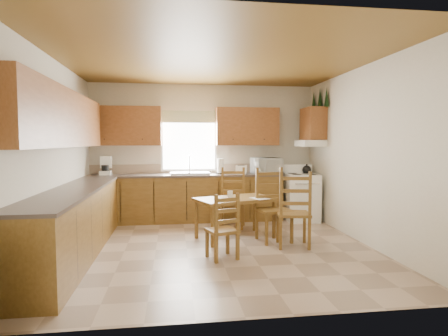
{
  "coord_description": "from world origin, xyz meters",
  "views": [
    {
      "loc": [
        -0.62,
        -5.35,
        1.55
      ],
      "look_at": [
        0.15,
        0.3,
        1.15
      ],
      "focal_mm": 30.0,
      "sensor_mm": 36.0,
      "label": 1
    }
  ],
  "objects": [
    {
      "name": "floor",
      "position": [
        0.0,
        0.0,
        0.0
      ],
      "size": [
        4.5,
        4.5,
        0.0
      ],
      "primitive_type": "plane",
      "color": "#9F876F",
      "rests_on": "ground"
    },
    {
      "name": "ceiling",
      "position": [
        0.0,
        0.0,
        2.7
      ],
      "size": [
        4.5,
        4.5,
        0.0
      ],
      "primitive_type": "plane",
      "color": "brown",
      "rests_on": "floor"
    },
    {
      "name": "wall_left",
      "position": [
        -2.25,
        0.0,
        1.35
      ],
      "size": [
        4.5,
        4.5,
        0.0
      ],
      "primitive_type": "plane",
      "color": "beige",
      "rests_on": "floor"
    },
    {
      "name": "wall_right",
      "position": [
        2.25,
        0.0,
        1.35
      ],
      "size": [
        4.5,
        4.5,
        0.0
      ],
      "primitive_type": "plane",
      "color": "beige",
      "rests_on": "floor"
    },
    {
      "name": "wall_back",
      "position": [
        0.0,
        2.25,
        1.35
      ],
      "size": [
        4.5,
        4.5,
        0.0
      ],
      "primitive_type": "plane",
      "color": "beige",
      "rests_on": "floor"
    },
    {
      "name": "wall_front",
      "position": [
        0.0,
        -2.25,
        1.35
      ],
      "size": [
        4.5,
        4.5,
        0.0
      ],
      "primitive_type": "plane",
      "color": "beige",
      "rests_on": "floor"
    },
    {
      "name": "lower_cab_back",
      "position": [
        -0.38,
        1.95,
        0.44
      ],
      "size": [
        3.75,
        0.6,
        0.88
      ],
      "primitive_type": "cube",
      "color": "brown",
      "rests_on": "floor"
    },
    {
      "name": "lower_cab_left",
      "position": [
        -1.95,
        -0.15,
        0.44
      ],
      "size": [
        0.6,
        3.6,
        0.88
      ],
      "primitive_type": "cube",
      "color": "brown",
      "rests_on": "floor"
    },
    {
      "name": "counter_back",
      "position": [
        -0.38,
        1.95,
        0.9
      ],
      "size": [
        3.75,
        0.63,
        0.04
      ],
      "primitive_type": "cube",
      "color": "#4B3E38",
      "rests_on": "lower_cab_back"
    },
    {
      "name": "counter_left",
      "position": [
        -1.95,
        -0.15,
        0.9
      ],
      "size": [
        0.63,
        3.6,
        0.04
      ],
      "primitive_type": "cube",
      "color": "#4B3E38",
      "rests_on": "lower_cab_left"
    },
    {
      "name": "backsplash",
      "position": [
        -0.38,
        2.24,
        1.01
      ],
      "size": [
        3.75,
        0.01,
        0.18
      ],
      "primitive_type": "cube",
      "color": "gray",
      "rests_on": "counter_back"
    },
    {
      "name": "upper_cab_back_left",
      "position": [
        -1.55,
        2.08,
        1.85
      ],
      "size": [
        1.41,
        0.33,
        0.75
      ],
      "primitive_type": "cube",
      "color": "brown",
      "rests_on": "wall_back"
    },
    {
      "name": "upper_cab_back_right",
      "position": [
        0.86,
        2.08,
        1.85
      ],
      "size": [
        1.25,
        0.33,
        0.75
      ],
      "primitive_type": "cube",
      "color": "brown",
      "rests_on": "wall_back"
    },
    {
      "name": "upper_cab_left",
      "position": [
        -2.08,
        -0.15,
        1.85
      ],
      "size": [
        0.33,
        3.6,
        0.75
      ],
      "primitive_type": "cube",
      "color": "brown",
      "rests_on": "wall_left"
    },
    {
      "name": "upper_cab_stove",
      "position": [
        2.08,
        1.65,
        1.9
      ],
      "size": [
        0.33,
        0.62,
        0.62
      ],
      "primitive_type": "cube",
      "color": "brown",
      "rests_on": "wall_right"
    },
    {
      "name": "range_hood",
      "position": [
        2.03,
        1.65,
        1.52
      ],
      "size": [
        0.44,
        0.62,
        0.12
      ],
      "primitive_type": "cube",
      "color": "white",
      "rests_on": "wall_right"
    },
    {
      "name": "window_frame",
      "position": [
        -0.3,
        2.22,
        1.55
      ],
      "size": [
        1.13,
        0.02,
        1.18
      ],
      "primitive_type": "cube",
      "color": "white",
      "rests_on": "wall_back"
    },
    {
      "name": "window_pane",
      "position": [
        -0.3,
        2.21,
        1.55
      ],
      "size": [
        1.05,
        0.01,
        1.1
      ],
      "primitive_type": "cube",
      "color": "white",
      "rests_on": "wall_back"
    },
    {
      "name": "window_valance",
      "position": [
        -0.3,
        2.19,
        2.05
      ],
      "size": [
        1.19,
        0.01,
        0.24
      ],
      "primitive_type": "cube",
      "color": "#5D7B44",
      "rests_on": "wall_back"
    },
    {
      "name": "sink_basin",
      "position": [
        -0.3,
        1.95,
        0.94
      ],
      "size": [
        0.75,
        0.45,
        0.04
      ],
      "primitive_type": "cube",
      "color": "silver",
      "rests_on": "counter_back"
    },
    {
      "name": "pine_decal_a",
      "position": [
        2.21,
        1.33,
        2.38
      ],
      "size": [
        0.22,
        0.22,
        0.36
      ],
      "primitive_type": "cone",
      "color": "black",
      "rests_on": "wall_right"
    },
    {
      "name": "pine_decal_b",
      "position": [
        2.21,
        1.65,
        2.42
      ],
      "size": [
        0.22,
        0.22,
        0.36
      ],
      "primitive_type": "cone",
      "color": "black",
      "rests_on": "wall_right"
    },
    {
      "name": "pine_decal_c",
      "position": [
        2.21,
        1.97,
        2.38
      ],
      "size": [
        0.22,
        0.22,
        0.36
      ],
      "primitive_type": "cone",
      "color": "black",
      "rests_on": "wall_right"
    },
    {
      "name": "stove",
      "position": [
        1.88,
        1.67,
        0.45
      ],
      "size": [
        0.66,
        0.68,
        0.9
      ],
      "primitive_type": "cube",
      "rotation": [
        0.0,
        0.0,
        -0.09
      ],
      "color": "white",
      "rests_on": "floor"
    },
    {
      "name": "coffeemaker",
      "position": [
        -1.9,
        2.0,
        1.1
      ],
      "size": [
        0.29,
        0.31,
        0.37
      ],
      "primitive_type": "cube",
      "rotation": [
        0.0,
        0.0,
        -0.32
      ],
      "color": "white",
      "rests_on": "counter_back"
    },
    {
      "name": "paper_towel",
      "position": [
        0.3,
        1.93,
        1.07
      ],
      "size": [
        0.14,
        0.14,
        0.3
      ],
      "primitive_type": "cylinder",
      "rotation": [
        0.0,
        0.0,
        0.1
      ],
      "color": "white",
      "rests_on": "counter_back"
    },
    {
      "name": "toaster",
      "position": [
        0.71,
        1.87,
        1.0
      ],
      "size": [
        0.23,
        0.19,
        0.17
      ],
      "primitive_type": "cube",
      "rotation": [
        0.0,
        0.0,
        -0.35
      ],
      "color": "white",
      "rests_on": "counter_back"
    },
    {
      "name": "microwave",
      "position": [
        1.24,
        1.95,
        1.07
      ],
      "size": [
        0.6,
        0.51,
        0.31
      ],
      "primitive_type": "imported",
      "rotation": [
        0.0,
        0.0,
        0.3
      ],
      "color": "white",
      "rests_on": "counter_back"
    },
    {
      "name": "dining_table",
      "position": [
        0.36,
        0.5,
        0.33
      ],
      "size": [
        1.39,
        1.08,
        0.66
      ],
      "primitive_type": "cube",
      "rotation": [
        0.0,
        0.0,
        0.36
      ],
      "color": "brown",
      "rests_on": "floor"
    },
    {
      "name": "chair_near_left",
      "position": [
        0.02,
        -0.51,
        0.44
      ],
      "size": [
        0.46,
        0.45,
        0.88
      ],
      "primitive_type": "cube",
      "rotation": [
        0.0,
        0.0,
        3.47
      ],
      "color": "brown",
      "rests_on": "floor"
    },
    {
      "name": "chair_near_right",
      "position": [
        1.13,
        -0.07,
        0.56
      ],
      "size": [
        0.54,
        0.52,
        1.12
      ],
      "primitive_type": "cube",
      "rotation": [
        0.0,
        0.0,
        2.97
      ],
      "color": "brown",
      "rests_on": "floor"
    },
    {
      "name": "chair_far_left",
      "position": [
        0.42,
        1.25,
        0.54
      ],
      "size": [
        0.54,
        0.53,
        1.07
      ],
      "primitive_type": "cube",
      "rotation": [
        0.0,
        0.0,
        -0.26
      ],
      "color": "brown",
      "rests_on": "floor"
    },
    {
      "name": "chair_far_right",
      "position": [
        0.93,
        0.24,
        0.57
      ],
      "size": [
        0.54,
        0.52,
        1.13
      ],
      "primitive_type": "cube",
      "rotation": [
        0.0,
        0.0,
        0.16
      ],
      "color": "brown",
      "rests_on": "floor"
    },
    {
      "name": "table_paper",
      "position": [
        0.73,
        0.38,
        0.66
      ],
      "size": [
        0.31,
        0.35,
        0.0
      ],
      "primitive_type": "cube",
      "rotation": [
        0.0,
        0.0,
        0.38
      ],
      "color": "white",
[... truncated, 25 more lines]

